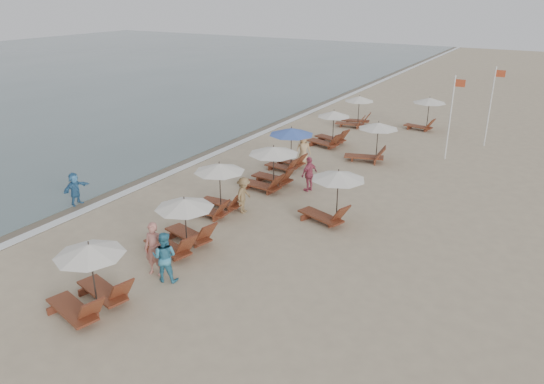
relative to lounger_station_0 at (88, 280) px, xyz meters
The scene contains 21 objects.
ground 6.46m from the lounger_station_0, 37.22° to the left, with size 160.00×160.00×0.00m, color tan.
wet_sand_band 15.75m from the lounger_station_0, 118.15° to the left, with size 3.20×140.00×0.01m, color #6B5E4C.
foam_line 15.18m from the lounger_station_0, 113.82° to the left, with size 0.50×140.00×0.02m, color white.
lounger_station_0 is the anchor object (origin of this frame).
lounger_station_1 4.44m from the lounger_station_0, 92.18° to the left, with size 2.70×2.46×2.06m.
lounger_station_2 7.81m from the lounger_station_0, 96.98° to the left, with size 2.53×2.17×2.30m.
lounger_station_3 11.55m from the lounger_station_0, 92.71° to the left, with size 2.81×2.43×2.11m.
lounger_station_4 14.50m from the lounger_station_0, 94.22° to the left, with size 2.53×2.38×2.29m.
lounger_station_5 19.77m from the lounger_station_0, 93.13° to the left, with size 2.61×2.48×2.19m.
lounger_station_6 25.10m from the lounger_station_0, 93.35° to the left, with size 2.54×2.24×2.15m.
inland_station_0 10.07m from the lounger_station_0, 68.76° to the left, with size 2.81×2.24×2.22m.
inland_station_1 18.09m from the lounger_station_0, 82.72° to the left, with size 2.91×2.28×2.22m.
inland_station_2 26.60m from the lounger_station_0, 83.42° to the left, with size 2.68×2.24×2.22m.
beachgoer_near 2.57m from the lounger_station_0, 83.57° to the left, with size 0.69×0.45×1.90m, color #B66F63.
beachgoer_mid_a 2.57m from the lounger_station_0, 70.46° to the left, with size 0.85×0.66×1.75m, color teal.
beachgoer_mid_b 8.40m from the lounger_station_0, 89.64° to the left, with size 1.04×0.60×1.61m, color olive.
beachgoer_far_a 12.22m from the lounger_station_0, 83.73° to the left, with size 1.00×0.42×1.71m, color #B1475F.
beachgoer_far_b 15.71m from the lounger_station_0, 92.86° to the left, with size 0.81×0.53×1.66m, color tan.
waterline_walker 8.76m from the lounger_station_0, 142.57° to the left, with size 1.41×0.45×1.52m, color teal.
flag_pole_near 21.39m from the lounger_station_0, 73.90° to the left, with size 0.60×0.08×4.75m.
flag_pole_far 25.60m from the lounger_station_0, 73.17° to the left, with size 0.60×0.08×4.85m.
Camera 1 is at (6.27, -12.43, 9.05)m, focal length 33.70 mm.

